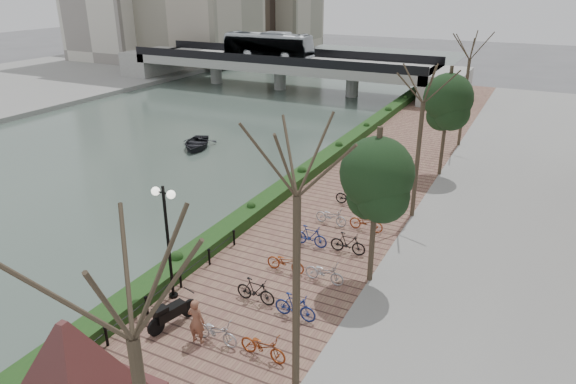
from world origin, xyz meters
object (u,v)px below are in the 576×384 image
Objects in this scene: boat at (196,143)px; lamppost at (166,219)px; motorcycle at (173,312)px; granite_monument at (71,366)px; pedestrian at (196,321)px.

lamppost is at bearing -78.86° from boat.
boat is (-11.60, 17.35, -3.46)m from lamppost.
motorcycle is at bearing -51.12° from lamppost.
granite_monument is 4.25m from pedestrian.
boat is (-12.75, 23.13, -1.61)m from granite_monument.
granite_monument is at bearing -78.70° from lamppost.
pedestrian is at bearing -36.02° from lamppost.
lamppost reaches higher than boat.
motorcycle is 1.39m from pedestrian.
granite_monument reaches higher than boat.
lamppost reaches higher than granite_monument.
motorcycle is (0.00, 4.35, -0.96)m from granite_monument.
granite_monument is 4.45m from motorcycle.
granite_monument reaches higher than motorcycle.
pedestrian is 23.78m from boat.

